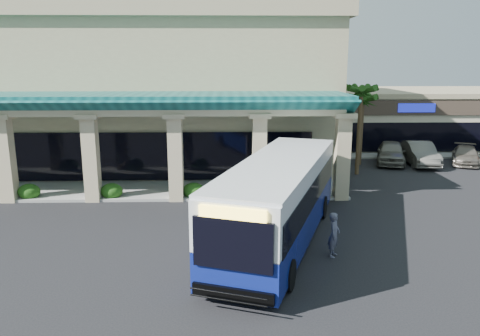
{
  "coord_description": "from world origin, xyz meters",
  "views": [
    {
      "loc": [
        -0.2,
        -19.45,
        7.36
      ],
      "look_at": [
        0.41,
        3.35,
        2.2
      ],
      "focal_mm": 35.0,
      "sensor_mm": 36.0,
      "label": 1
    }
  ],
  "objects_px": {
    "transit_bus": "(279,202)",
    "pedestrian": "(334,235)",
    "car_silver": "(391,152)",
    "car_white": "(420,153)",
    "car_red": "(466,155)"
  },
  "relations": [
    {
      "from": "transit_bus",
      "to": "pedestrian",
      "type": "height_order",
      "value": "transit_bus"
    },
    {
      "from": "car_silver",
      "to": "car_white",
      "type": "distance_m",
      "value": 2.01
    },
    {
      "from": "car_silver",
      "to": "transit_bus",
      "type": "bearing_deg",
      "value": -105.2
    },
    {
      "from": "car_white",
      "to": "pedestrian",
      "type": "bearing_deg",
      "value": -115.91
    },
    {
      "from": "car_silver",
      "to": "car_red",
      "type": "relative_size",
      "value": 1.1
    },
    {
      "from": "pedestrian",
      "to": "car_red",
      "type": "height_order",
      "value": "pedestrian"
    },
    {
      "from": "transit_bus",
      "to": "car_red",
      "type": "relative_size",
      "value": 2.8
    },
    {
      "from": "transit_bus",
      "to": "car_red",
      "type": "bearing_deg",
      "value": 63.64
    },
    {
      "from": "car_white",
      "to": "car_red",
      "type": "height_order",
      "value": "car_white"
    },
    {
      "from": "transit_bus",
      "to": "pedestrian",
      "type": "bearing_deg",
      "value": -19.19
    },
    {
      "from": "transit_bus",
      "to": "car_silver",
      "type": "height_order",
      "value": "transit_bus"
    },
    {
      "from": "car_white",
      "to": "transit_bus",
      "type": "bearing_deg",
      "value": -123.41
    },
    {
      "from": "car_red",
      "to": "car_silver",
      "type": "bearing_deg",
      "value": -158.28
    },
    {
      "from": "car_white",
      "to": "car_red",
      "type": "relative_size",
      "value": 1.14
    },
    {
      "from": "transit_bus",
      "to": "car_silver",
      "type": "xyz_separation_m",
      "value": [
        10.02,
        15.33,
        -0.91
      ]
    }
  ]
}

